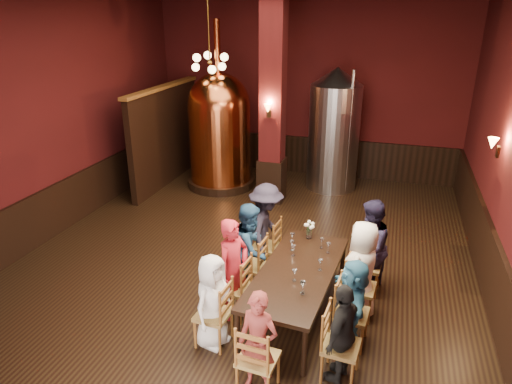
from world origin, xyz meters
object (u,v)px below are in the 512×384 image
(person_0, at_px, (213,301))
(steel_vessel, at_px, (334,130))
(copper_kettle, at_px, (220,129))
(person_2, at_px, (251,249))
(person_1, at_px, (233,269))
(dining_table, at_px, (297,274))
(rose_vase, at_px, (309,227))

(person_0, distance_m, steel_vessel, 6.41)
(person_0, xyz_separation_m, copper_kettle, (-2.08, 5.62, 0.80))
(copper_kettle, height_order, steel_vessel, copper_kettle)
(person_2, bearing_deg, person_1, 177.23)
(dining_table, relative_size, copper_kettle, 0.62)
(person_2, xyz_separation_m, rose_vase, (0.79, 0.61, 0.20))
(person_2, bearing_deg, dining_table, -113.99)
(person_0, height_order, rose_vase, person_0)
(dining_table, bearing_deg, copper_kettle, 126.92)
(steel_vessel, bearing_deg, dining_table, -86.86)
(rose_vase, bearing_deg, steel_vessel, 93.40)
(dining_table, height_order, person_0, person_0)
(copper_kettle, bearing_deg, steel_vessel, 14.60)
(person_2, relative_size, rose_vase, 4.97)
(dining_table, distance_m, rose_vase, 1.04)
(dining_table, bearing_deg, person_2, 158.78)
(copper_kettle, relative_size, rose_vase, 13.29)
(person_2, distance_m, steel_vessel, 5.08)
(person_1, bearing_deg, steel_vessel, 17.01)
(person_0, relative_size, person_1, 0.86)
(steel_vessel, bearing_deg, person_1, -95.82)
(person_2, bearing_deg, rose_vase, -50.61)
(person_1, xyz_separation_m, person_2, (0.05, 0.66, -0.01))
(person_1, relative_size, copper_kettle, 0.38)
(person_0, relative_size, person_2, 0.88)
(person_2, distance_m, rose_vase, 1.02)
(dining_table, xyz_separation_m, steel_vessel, (-0.30, 5.39, 0.80))
(person_0, bearing_deg, person_2, 10.86)
(dining_table, distance_m, person_1, 0.91)
(person_0, xyz_separation_m, steel_vessel, (0.63, 6.32, 0.82))
(rose_vase, bearing_deg, person_2, -142.13)
(dining_table, height_order, rose_vase, rose_vase)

